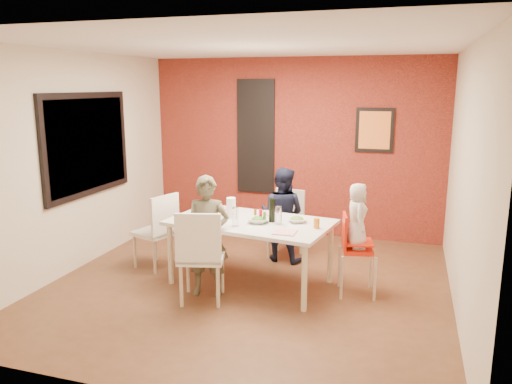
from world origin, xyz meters
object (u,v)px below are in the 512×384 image
(dining_table, at_px, (250,226))
(paper_towel_roll, at_px, (231,208))
(chair_near, at_px, (200,252))
(toddler, at_px, (357,216))
(child_far, at_px, (282,214))
(chair_far, at_px, (287,219))
(wine_bottle, at_px, (272,210))
(chair_left, at_px, (159,227))
(child_near, at_px, (207,236))
(high_chair, at_px, (354,247))

(dining_table, bearing_deg, paper_towel_roll, 169.94)
(chair_near, height_order, toddler, toddler)
(chair_near, height_order, paper_towel_roll, chair_near)
(chair_near, bearing_deg, paper_towel_roll, -110.67)
(dining_table, relative_size, child_far, 1.57)
(chair_far, relative_size, wine_bottle, 3.31)
(toddler, bearing_deg, child_far, 37.67)
(wine_bottle, bearing_deg, toddler, 2.38)
(wine_bottle, bearing_deg, dining_table, -174.71)
(chair_near, bearing_deg, chair_left, -55.81)
(dining_table, bearing_deg, child_near, -128.96)
(dining_table, bearing_deg, high_chair, 2.61)
(child_far, relative_size, paper_towel_roll, 5.17)
(dining_table, relative_size, high_chair, 2.15)
(chair_near, relative_size, chair_far, 1.14)
(child_near, xyz_separation_m, child_far, (0.50, 1.32, -0.05))
(dining_table, height_order, child_far, child_far)
(child_far, xyz_separation_m, toddler, (1.05, -0.82, 0.27))
(dining_table, distance_m, paper_towel_roll, 0.32)
(high_chair, bearing_deg, wine_bottle, 79.93)
(chair_near, bearing_deg, child_far, -121.51)
(child_far, relative_size, toddler, 1.74)
(chair_far, distance_m, paper_towel_roll, 1.22)
(chair_left, xyz_separation_m, toddler, (2.44, -0.05, 0.36))
(chair_left, height_order, high_chair, chair_left)
(paper_towel_roll, bearing_deg, child_far, 64.45)
(wine_bottle, bearing_deg, child_near, -142.67)
(chair_near, height_order, wine_bottle, wine_bottle)
(high_chair, bearing_deg, chair_far, 31.59)
(chair_left, height_order, child_far, child_far)
(dining_table, distance_m, wine_bottle, 0.32)
(chair_left, distance_m, wine_bottle, 1.54)
(dining_table, distance_m, high_chair, 1.19)
(chair_near, distance_m, toddler, 1.74)
(chair_near, height_order, child_far, child_far)
(high_chair, height_order, child_far, child_far)
(dining_table, xyz_separation_m, chair_left, (-1.24, 0.12, -0.15))
(dining_table, bearing_deg, wine_bottle, 5.29)
(dining_table, height_order, chair_near, chair_near)
(dining_table, distance_m, toddler, 1.22)
(paper_towel_roll, bearing_deg, chair_far, 69.14)
(child_far, bearing_deg, child_near, 76.52)
(chair_left, height_order, toddler, toddler)
(child_far, bearing_deg, chair_left, 36.26)
(wine_bottle, relative_size, paper_towel_roll, 1.12)
(chair_far, distance_m, toddler, 1.54)
(chair_left, relative_size, child_far, 0.77)
(chair_far, bearing_deg, child_near, -101.19)
(dining_table, relative_size, paper_towel_roll, 8.13)
(chair_near, xyz_separation_m, child_near, (-0.02, 0.25, 0.10))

